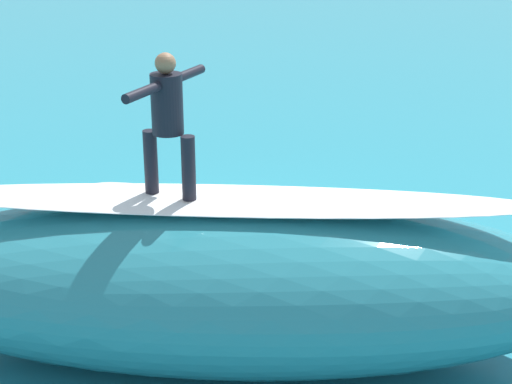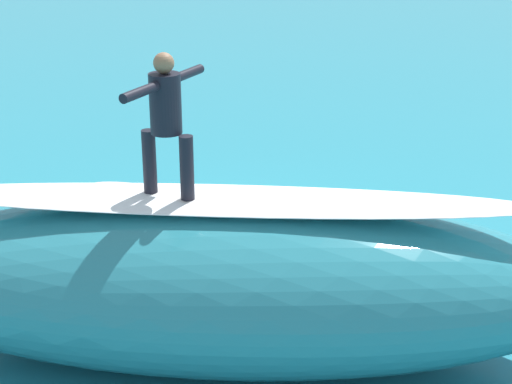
# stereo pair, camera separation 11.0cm
# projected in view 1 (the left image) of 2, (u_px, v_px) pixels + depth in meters

# --- Properties ---
(ground_plane) EXTENTS (120.00, 120.00, 0.00)m
(ground_plane) POSITION_uv_depth(u_px,v_px,m) (238.00, 255.00, 11.97)
(ground_plane) COLOR teal
(wave_crest) EXTENTS (8.38, 3.62, 1.90)m
(wave_crest) POSITION_uv_depth(u_px,v_px,m) (224.00, 282.00, 9.13)
(wave_crest) COLOR teal
(wave_crest) RESTS_ON ground_plane
(wave_foam_lip) EXTENTS (6.97, 1.73, 0.08)m
(wave_foam_lip) POSITION_uv_depth(u_px,v_px,m) (223.00, 200.00, 8.77)
(wave_foam_lip) COLOR white
(wave_foam_lip) RESTS_ON wave_crest
(surfboard_riding) EXTENTS (2.16, 1.10, 0.08)m
(surfboard_riding) POSITION_uv_depth(u_px,v_px,m) (171.00, 199.00, 8.80)
(surfboard_riding) COLOR silver
(surfboard_riding) RESTS_ON wave_crest
(surfer_riding) EXTENTS (0.60, 1.45, 1.56)m
(surfer_riding) POSITION_uv_depth(u_px,v_px,m) (167.00, 115.00, 8.46)
(surfer_riding) COLOR black
(surfer_riding) RESTS_ON surfboard_riding
(surfboard_paddling) EXTENTS (2.40, 1.04, 0.08)m
(surfboard_paddling) POSITION_uv_depth(u_px,v_px,m) (316.00, 238.00, 12.42)
(surfboard_paddling) COLOR #EAE5C6
(surfboard_paddling) RESTS_ON ground_plane
(surfer_paddling) EXTENTS (1.58, 0.57, 0.29)m
(surfer_paddling) POSITION_uv_depth(u_px,v_px,m) (324.00, 229.00, 12.32)
(surfer_paddling) COLOR black
(surfer_paddling) RESTS_ON surfboard_paddling
(foam_patch_near) EXTENTS (1.09, 0.69, 0.18)m
(foam_patch_near) POSITION_uv_depth(u_px,v_px,m) (63.00, 236.00, 12.39)
(foam_patch_near) COLOR white
(foam_patch_near) RESTS_ON ground_plane
(foam_patch_mid) EXTENTS (0.79, 0.58, 0.15)m
(foam_patch_mid) POSITION_uv_depth(u_px,v_px,m) (309.00, 329.00, 9.84)
(foam_patch_mid) COLOR white
(foam_patch_mid) RESTS_ON ground_plane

